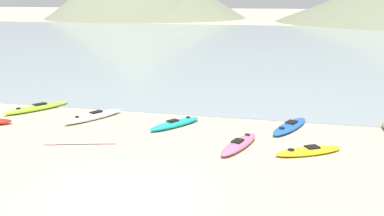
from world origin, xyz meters
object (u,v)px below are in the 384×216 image
(kayak_on_sand_7, at_px, (239,144))
(kayak_on_sand_6, at_px, (37,108))
(kayak_on_sand_3, at_px, (290,126))
(kayak_on_sand_4, at_px, (309,151))
(kayak_on_sand_1, at_px, (93,116))
(loose_paddle, at_px, (80,144))
(kayak_on_sand_2, at_px, (175,124))

(kayak_on_sand_7, bearing_deg, kayak_on_sand_6, 163.05)
(kayak_on_sand_3, xyz_separation_m, kayak_on_sand_4, (0.79, -3.10, -0.01))
(kayak_on_sand_3, relative_size, kayak_on_sand_6, 0.95)
(kayak_on_sand_1, height_order, kayak_on_sand_3, kayak_on_sand_1)
(kayak_on_sand_7, height_order, loose_paddle, kayak_on_sand_7)
(kayak_on_sand_4, xyz_separation_m, kayak_on_sand_7, (-2.60, 0.07, 0.03))
(kayak_on_sand_1, height_order, kayak_on_sand_4, kayak_on_sand_1)
(kayak_on_sand_1, xyz_separation_m, kayak_on_sand_4, (9.88, -2.48, -0.04))
(kayak_on_sand_4, distance_m, kayak_on_sand_7, 2.60)
(kayak_on_sand_3, distance_m, loose_paddle, 8.98)
(kayak_on_sand_1, relative_size, kayak_on_sand_3, 0.99)
(kayak_on_sand_6, bearing_deg, kayak_on_sand_2, -8.55)
(kayak_on_sand_3, relative_size, kayak_on_sand_7, 1.07)
(kayak_on_sand_2, height_order, kayak_on_sand_6, kayak_on_sand_2)
(kayak_on_sand_3, bearing_deg, kayak_on_sand_2, -170.08)
(kayak_on_sand_6, bearing_deg, kayak_on_sand_1, -14.16)
(kayak_on_sand_3, xyz_separation_m, loose_paddle, (-7.95, -4.16, -0.12))
(kayak_on_sand_2, relative_size, kayak_on_sand_3, 0.85)
(kayak_on_sand_3, height_order, loose_paddle, kayak_on_sand_3)
(kayak_on_sand_2, xyz_separation_m, kayak_on_sand_7, (3.18, -2.16, 0.01))
(kayak_on_sand_6, bearing_deg, kayak_on_sand_4, -14.09)
(kayak_on_sand_2, distance_m, kayak_on_sand_6, 7.76)
(kayak_on_sand_2, relative_size, kayak_on_sand_6, 0.81)
(kayak_on_sand_4, xyz_separation_m, kayak_on_sand_6, (-13.46, 3.38, 0.02))
(kayak_on_sand_2, distance_m, kayak_on_sand_7, 3.85)
(kayak_on_sand_6, xyz_separation_m, loose_paddle, (4.72, -4.44, -0.13))
(kayak_on_sand_1, distance_m, loose_paddle, 3.72)
(kayak_on_sand_1, height_order, kayak_on_sand_2, kayak_on_sand_1)
(kayak_on_sand_6, bearing_deg, loose_paddle, -43.26)
(kayak_on_sand_2, bearing_deg, kayak_on_sand_3, 9.92)
(kayak_on_sand_4, distance_m, loose_paddle, 8.81)
(kayak_on_sand_4, height_order, kayak_on_sand_7, kayak_on_sand_7)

